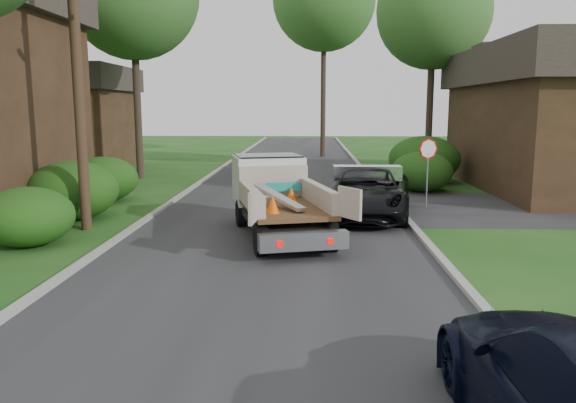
# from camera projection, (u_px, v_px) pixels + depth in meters

# --- Properties ---
(ground) EXTENTS (120.00, 120.00, 0.00)m
(ground) POSITION_uv_depth(u_px,v_px,m) (258.00, 284.00, 11.34)
(ground) COLOR #184D16
(ground) RESTS_ON ground
(road) EXTENTS (8.00, 90.00, 0.02)m
(road) POSITION_uv_depth(u_px,v_px,m) (282.00, 202.00, 21.20)
(road) COLOR #28282B
(road) RESTS_ON ground
(curb_left) EXTENTS (0.20, 90.00, 0.12)m
(curb_left) POSITION_uv_depth(u_px,v_px,m) (174.00, 200.00, 21.34)
(curb_left) COLOR #9E9E99
(curb_left) RESTS_ON ground
(curb_right) EXTENTS (0.20, 90.00, 0.12)m
(curb_right) POSITION_uv_depth(u_px,v_px,m) (391.00, 201.00, 21.04)
(curb_right) COLOR #9E9E99
(curb_right) RESTS_ON ground
(stop_sign) EXTENTS (0.71, 0.32, 2.48)m
(stop_sign) POSITION_uv_depth(u_px,v_px,m) (428.00, 158.00, 19.72)
(stop_sign) COLOR slate
(stop_sign) RESTS_ON ground
(utility_pole) EXTENTS (2.42, 1.25, 10.00)m
(utility_pole) POSITION_uv_depth(u_px,v_px,m) (76.00, 48.00, 15.60)
(utility_pole) COLOR #382619
(utility_pole) RESTS_ON ground
(house_left_far) EXTENTS (7.56, 7.56, 6.00)m
(house_left_far) POSITION_uv_depth(u_px,v_px,m) (63.00, 116.00, 33.02)
(house_left_far) COLOR #332315
(house_left_far) RESTS_ON ground
(hedge_left_a) EXTENTS (2.34, 2.34, 1.53)m
(hedge_left_a) POSITION_uv_depth(u_px,v_px,m) (28.00, 217.00, 14.40)
(hedge_left_a) COLOR #183F0E
(hedge_left_a) RESTS_ON ground
(hedge_left_b) EXTENTS (2.86, 2.86, 1.87)m
(hedge_left_b) POSITION_uv_depth(u_px,v_px,m) (73.00, 190.00, 17.84)
(hedge_left_b) COLOR #183F0E
(hedge_left_b) RESTS_ON ground
(hedge_left_c) EXTENTS (2.60, 2.60, 1.70)m
(hedge_left_c) POSITION_uv_depth(u_px,v_px,m) (103.00, 179.00, 21.31)
(hedge_left_c) COLOR #183F0E
(hedge_left_c) RESTS_ON ground
(hedge_right_a) EXTENTS (2.60, 2.60, 1.70)m
(hedge_right_a) POSITION_uv_depth(u_px,v_px,m) (422.00, 172.00, 23.80)
(hedge_right_a) COLOR #183F0E
(hedge_right_a) RESTS_ON ground
(hedge_right_b) EXTENTS (3.38, 3.38, 2.21)m
(hedge_right_b) POSITION_uv_depth(u_px,v_px,m) (424.00, 159.00, 26.69)
(hedge_right_b) COLOR #183F0E
(hedge_right_b) RESTS_ON ground
(tree_right_far) EXTENTS (6.00, 6.00, 11.50)m
(tree_right_far) POSITION_uv_depth(u_px,v_px,m) (434.00, 12.00, 29.37)
(tree_right_far) COLOR #2D2119
(tree_right_far) RESTS_ON ground
(flatbed_truck) EXTENTS (3.64, 5.98, 2.12)m
(flatbed_truck) POSITION_uv_depth(u_px,v_px,m) (275.00, 191.00, 16.12)
(flatbed_truck) COLOR black
(flatbed_truck) RESTS_ON ground
(black_pickup) EXTENTS (3.53, 6.06, 1.59)m
(black_pickup) POSITION_uv_depth(u_px,v_px,m) (368.00, 192.00, 18.40)
(black_pickup) COLOR black
(black_pickup) RESTS_ON ground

